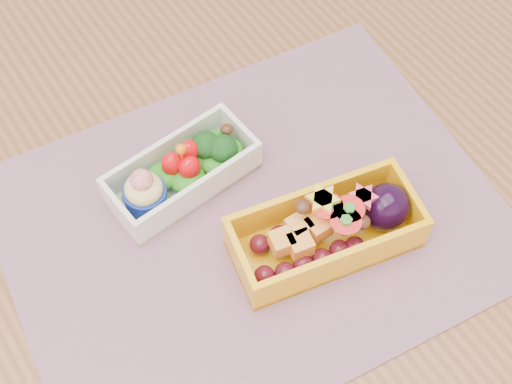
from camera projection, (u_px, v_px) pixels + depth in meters
table at (244, 262)px, 0.76m from camera, size 1.20×0.80×0.75m
placemat at (252, 221)px, 0.67m from camera, size 0.49×0.40×0.00m
bento_white at (182, 173)px, 0.67m from camera, size 0.15×0.08×0.06m
bento_yellow at (330, 230)px, 0.64m from camera, size 0.18×0.11×0.06m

